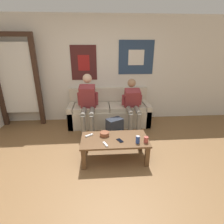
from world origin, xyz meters
name	(u,v)px	position (x,y,z in m)	size (l,w,h in m)	color
ground_plane	(100,180)	(0.00, 0.00, 0.00)	(18.00, 18.00, 0.00)	brown
wall_back	(98,71)	(0.00, 2.37, 1.28)	(10.00, 0.07, 2.55)	silver
door_frame	(17,76)	(-1.88, 2.15, 1.20)	(1.00, 0.10, 2.15)	#382319
couch	(109,112)	(0.26, 2.02, 0.30)	(1.96, 0.71, 0.87)	beige
coffee_table	(115,142)	(0.26, 0.53, 0.33)	(1.14, 0.59, 0.39)	brown
person_seated_adult	(88,102)	(-0.24, 1.68, 0.70)	(0.47, 0.92, 1.28)	gray
person_seated_teen	(133,103)	(0.77, 1.66, 0.64)	(0.47, 0.84, 1.16)	gray
backpack	(115,129)	(0.33, 1.22, 0.22)	(0.39, 0.34, 0.45)	#282D38
ceramic_bowl	(105,134)	(0.10, 0.64, 0.43)	(0.17, 0.17, 0.07)	brown
pillar_candle	(146,140)	(0.76, 0.37, 0.44)	(0.07, 0.07, 0.11)	#B24C42
drink_can_blue	(138,139)	(0.63, 0.37, 0.45)	(0.07, 0.07, 0.12)	#28479E
game_controller_near_left	(89,135)	(-0.17, 0.65, 0.40)	(0.14, 0.11, 0.03)	white
game_controller_near_right	(105,144)	(0.10, 0.34, 0.40)	(0.09, 0.15, 0.03)	white
cell_phone	(120,141)	(0.35, 0.45, 0.40)	(0.12, 0.15, 0.01)	black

